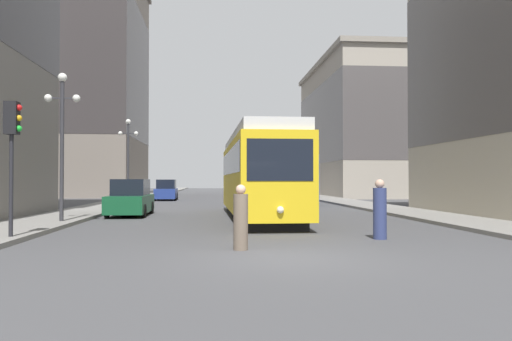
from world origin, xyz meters
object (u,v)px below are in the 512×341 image
(transit_bus, at_px, (289,178))
(lamp_post_left_near, at_px, (62,124))
(streetcar, at_px, (257,173))
(pedestrian_crossing_far, at_px, (241,220))
(pedestrian_crossing_near, at_px, (380,211))
(lamp_post_left_far, at_px, (128,148))
(parked_car_left_near, at_px, (131,199))
(parked_car_left_mid, at_px, (166,191))
(traffic_light_near_left, at_px, (12,133))

(transit_bus, xyz_separation_m, lamp_post_left_near, (-11.83, -18.10, 2.05))
(streetcar, height_order, pedestrian_crossing_far, streetcar)
(streetcar, height_order, transit_bus, streetcar)
(pedestrian_crossing_near, bearing_deg, transit_bus, 78.92)
(streetcar, xyz_separation_m, lamp_post_left_far, (-8.07, 13.03, 1.92))
(streetcar, relative_size, parked_car_left_near, 3.01)
(transit_bus, distance_m, pedestrian_crossing_far, 26.58)
(transit_bus, distance_m, parked_car_left_mid, 11.93)
(streetcar, distance_m, parked_car_left_mid, 22.59)
(transit_bus, distance_m, lamp_post_left_far, 12.20)
(transit_bus, distance_m, lamp_post_left_near, 21.72)
(traffic_light_near_left, xyz_separation_m, lamp_post_left_far, (-0.22, 21.61, 0.87))
(transit_bus, relative_size, pedestrian_crossing_near, 6.85)
(traffic_light_near_left, relative_size, lamp_post_left_far, 0.66)
(transit_bus, xyz_separation_m, parked_car_left_mid, (-9.93, 6.51, -1.10))
(pedestrian_crossing_near, relative_size, pedestrian_crossing_far, 1.08)
(streetcar, height_order, lamp_post_left_near, lamp_post_left_near)
(parked_car_left_mid, height_order, lamp_post_left_far, lamp_post_left_far)
(parked_car_left_mid, distance_m, traffic_light_near_left, 30.40)
(streetcar, bearing_deg, pedestrian_crossing_far, -98.21)
(transit_bus, bearing_deg, lamp_post_left_near, -121.25)
(parked_car_left_mid, bearing_deg, parked_car_left_near, -91.00)
(traffic_light_near_left, bearing_deg, lamp_post_left_far, 90.58)
(pedestrian_crossing_far, bearing_deg, streetcar, 20.97)
(parked_car_left_mid, relative_size, pedestrian_crossing_far, 2.60)
(streetcar, bearing_deg, parked_car_left_near, 159.44)
(lamp_post_left_far, bearing_deg, pedestrian_crossing_far, -74.32)
(parked_car_left_near, xyz_separation_m, lamp_post_left_far, (-1.90, 10.85, 3.18))
(streetcar, height_order, parked_car_left_mid, streetcar)
(parked_car_left_mid, height_order, pedestrian_crossing_near, parked_car_left_mid)
(transit_bus, distance_m, traffic_light_near_left, 26.47)
(lamp_post_left_near, xyz_separation_m, lamp_post_left_far, (0.00, 15.95, 0.02))
(lamp_post_left_near, bearing_deg, lamp_post_left_far, 90.00)
(parked_car_left_near, distance_m, lamp_post_left_near, 6.29)
(streetcar, xyz_separation_m, parked_car_left_mid, (-6.17, 21.70, -1.26))
(pedestrian_crossing_far, bearing_deg, pedestrian_crossing_near, -36.49)
(streetcar, bearing_deg, traffic_light_near_left, -133.58)
(streetcar, height_order, traffic_light_near_left, traffic_light_near_left)
(parked_car_left_mid, height_order, pedestrian_crossing_far, parked_car_left_mid)
(transit_bus, xyz_separation_m, pedestrian_crossing_far, (-5.12, -26.06, -1.17))
(parked_car_left_near, xyz_separation_m, parked_car_left_mid, (-0.00, 19.52, -0.00))
(parked_car_left_mid, xyz_separation_m, lamp_post_left_near, (-1.90, -24.61, 3.16))
(pedestrian_crossing_near, distance_m, pedestrian_crossing_far, 4.76)
(pedestrian_crossing_far, distance_m, lamp_post_left_near, 10.90)
(pedestrian_crossing_far, xyz_separation_m, traffic_light_near_left, (-6.49, 2.30, 2.38))
(parked_car_left_near, relative_size, lamp_post_left_near, 0.82)
(streetcar, relative_size, lamp_post_left_far, 2.45)
(pedestrian_crossing_far, distance_m, lamp_post_left_far, 25.05)
(pedestrian_crossing_near, bearing_deg, lamp_post_left_near, 142.62)
(transit_bus, xyz_separation_m, parked_car_left_near, (-9.93, -13.00, -1.10))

